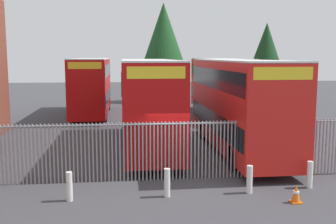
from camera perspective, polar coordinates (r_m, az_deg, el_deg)
name	(u,v)px	position (r m, az deg, el deg)	size (l,w,h in m)	color
ground_plane	(160,137)	(23.02, -1.10, -3.57)	(100.00, 100.00, 0.00)	#3D3D42
palisade_fence	(162,149)	(14.92, -0.92, -5.27)	(15.77, 0.14, 2.35)	gray
double_decker_bus_near_gate	(238,102)	(19.59, 9.91, 1.47)	(2.54, 10.81, 4.42)	red
double_decker_bus_behind_fence_left	(148,100)	(20.05, -2.91, 1.72)	(2.54, 10.81, 4.42)	#B70C0C
double_decker_bus_behind_fence_right	(92,84)	(31.78, -10.77, 3.88)	(2.54, 10.81, 4.42)	#B70C0C
double_decker_bus_far_back	(219,85)	(31.27, 7.25, 3.89)	(2.54, 10.81, 4.42)	red
bollard_near_left	(69,186)	(13.36, -13.83, -10.23)	(0.20, 0.20, 0.95)	silver
bollard_center_front	(167,183)	(13.35, -0.12, -10.01)	(0.20, 0.20, 0.95)	silver
bollard_near_right	(250,179)	(13.97, 11.51, -9.35)	(0.20, 0.20, 0.95)	silver
bollard_far_right	(310,175)	(15.06, 19.50, -8.38)	(0.20, 0.20, 0.95)	silver
traffic_cone_by_gate	(296,194)	(13.51, 17.74, -11.01)	(0.34, 0.34, 0.59)	orange
tree_tall_back	(266,52)	(39.83, 13.78, 8.25)	(3.86, 3.86, 7.75)	#4C3823
tree_short_side	(164,40)	(40.73, -0.64, 10.24)	(5.06, 5.06, 9.86)	#4C3823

